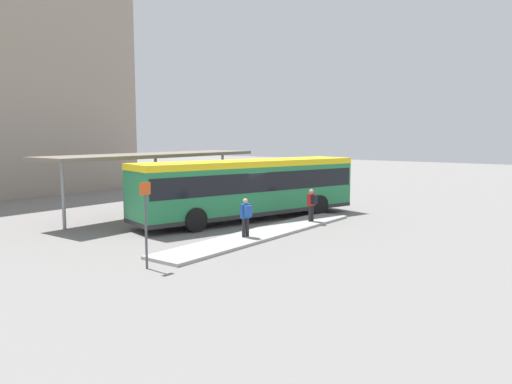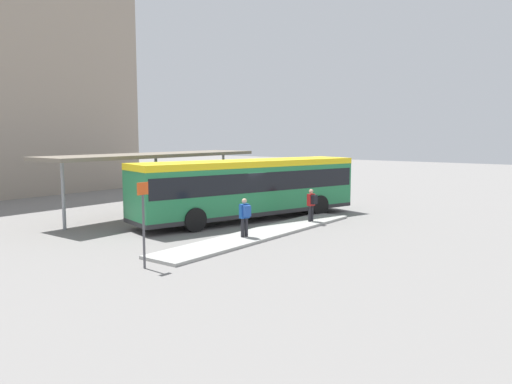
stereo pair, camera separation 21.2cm
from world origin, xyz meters
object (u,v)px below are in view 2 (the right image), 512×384
Objects in this scene: bicycle_green at (273,192)px; potted_planter_near_shelter at (217,202)px; pedestrian_waiting at (245,215)px; platform_sign at (143,221)px; pedestrian_companion at (312,203)px; bicycle_blue at (285,193)px; city_bus at (249,185)px; bicycle_white at (296,194)px.

potted_planter_near_shelter is (-7.39, -1.50, 0.26)m from bicycle_green.
platform_sign reaches higher than pedestrian_waiting.
pedestrian_companion is 0.87× the size of bicycle_green.
bicycle_blue is 0.90× the size of bicycle_green.
pedestrian_waiting reaches higher than pedestrian_companion.
city_bus is at bearing 23.93° from pedestrian_companion.
pedestrian_waiting reaches higher than bicycle_blue.
bicycle_green is 7.55m from potted_planter_near_shelter.
bicycle_blue is at bearing -171.01° from bicycle_white.
bicycle_white is 1.68m from bicycle_green.
bicycle_green is at bearing 11.45° from potted_planter_near_shelter.
pedestrian_companion reaches higher than bicycle_white.
platform_sign reaches higher than bicycle_green.
pedestrian_companion is 1.26× the size of potted_planter_near_shelter.
pedestrian_waiting is at bearing -65.21° from bicycle_white.
bicycle_green is at bearing -161.80° from bicycle_blue.
platform_sign is (-17.37, -7.24, 1.17)m from bicycle_green.
city_bus reaches higher than platform_sign.
platform_sign reaches higher than potted_planter_near_shelter.
pedestrian_companion is at bearing -72.86° from pedestrian_waiting.
city_bus is 4.99m from pedestrian_waiting.
bicycle_green is 18.86m from platform_sign.
bicycle_blue is at bearing 38.48° from city_bus.
city_bus is 8.82m from bicycle_white.
city_bus reaches higher than bicycle_green.
pedestrian_waiting is 1.29× the size of potted_planter_near_shelter.
platform_sign is (-9.98, -5.74, 0.91)m from potted_planter_near_shelter.
city_bus is at bearing -33.73° from pedestrian_waiting.
pedestrian_companion reaches higher than potted_planter_near_shelter.
pedestrian_companion is (4.87, -0.25, -0.01)m from pedestrian_waiting.
platform_sign is at bearing -150.10° from potted_planter_near_shelter.
city_bus is at bearing -72.18° from bicycle_white.
bicycle_white is 0.92× the size of bicycle_green.
potted_planter_near_shelter reaches higher than bicycle_green.
bicycle_green is (7.98, 4.17, -1.39)m from city_bus.
pedestrian_waiting is 13.74m from bicycle_blue.
pedestrian_waiting is at bearing 95.38° from pedestrian_companion.
bicycle_blue is (7.34, 6.52, -0.67)m from pedestrian_companion.
pedestrian_companion is at bearing -87.04° from potted_planter_near_shelter.
city_bus is 2.96m from potted_planter_near_shelter.
potted_planter_near_shelter is at bearing -80.14° from bicycle_green.
city_bus is at bearing -63.99° from bicycle_green.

